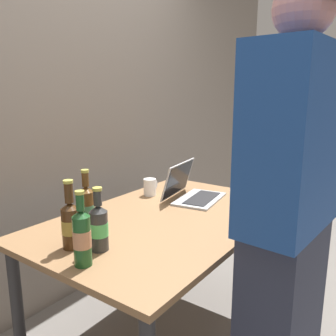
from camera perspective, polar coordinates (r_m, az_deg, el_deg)
name	(u,v)px	position (r m, az deg, el deg)	size (l,w,h in m)	color
desk	(166,231)	(1.83, -0.29, -10.31)	(1.37, 0.88, 0.72)	olive
laptop	(191,191)	(2.07, 3.81, -3.73)	(0.39, 0.33, 0.22)	#B7BABC
beer_bottle_amber	(99,226)	(1.43, -11.28, -9.35)	(0.07, 0.07, 0.26)	#333333
beer_bottle_green	(82,236)	(1.32, -13.92, -10.81)	(0.07, 0.07, 0.28)	#1E5123
beer_bottle_dark	(87,211)	(1.54, -13.16, -6.86)	(0.07, 0.07, 0.30)	brown
beer_bottle_brown	(71,223)	(1.47, -15.69, -8.68)	(0.07, 0.07, 0.28)	#472B14
person_figure	(287,228)	(1.33, 18.89, -9.23)	(0.46, 0.30, 1.72)	#2D3347
coffee_mug	(150,187)	(2.14, -2.95, -3.11)	(0.11, 0.08, 0.10)	white
back_wall	(56,99)	(2.28, -17.86, 10.78)	(6.00, 0.10, 2.60)	gray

